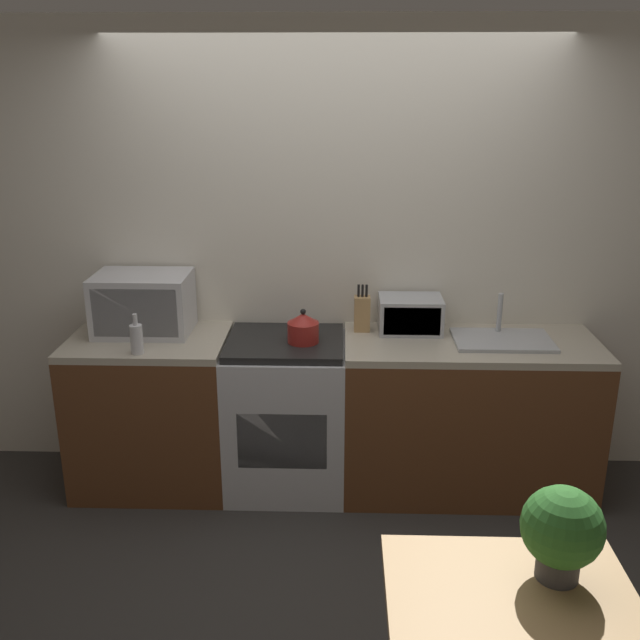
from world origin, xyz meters
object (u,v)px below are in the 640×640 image
(kettle, at_px, (303,328))
(toaster_oven, at_px, (410,315))
(bottle, at_px, (137,338))
(stove_range, at_px, (286,414))
(dining_table, at_px, (511,629))
(microwave, at_px, (143,304))

(kettle, xyz_separation_m, toaster_oven, (0.60, 0.20, 0.02))
(bottle, xyz_separation_m, toaster_oven, (1.46, 0.39, 0.02))
(stove_range, bearing_deg, kettle, -17.87)
(toaster_oven, bearing_deg, kettle, -161.97)
(dining_table, bearing_deg, kettle, 112.64)
(microwave, height_order, toaster_oven, microwave)
(toaster_oven, distance_m, dining_table, 2.05)
(kettle, relative_size, bottle, 0.87)
(microwave, bearing_deg, toaster_oven, 2.19)
(microwave, distance_m, dining_table, 2.61)
(dining_table, bearing_deg, toaster_oven, 94.49)
(toaster_oven, bearing_deg, microwave, -177.81)
(stove_range, relative_size, microwave, 1.70)
(stove_range, relative_size, kettle, 4.74)
(stove_range, bearing_deg, dining_table, -65.04)
(toaster_oven, bearing_deg, stove_range, -167.02)
(microwave, distance_m, bottle, 0.35)
(stove_range, distance_m, microwave, 1.02)
(kettle, xyz_separation_m, bottle, (-0.86, -0.20, 0.00))
(stove_range, xyz_separation_m, toaster_oven, (0.70, 0.16, 0.55))
(microwave, height_order, dining_table, microwave)
(kettle, bearing_deg, microwave, 171.41)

